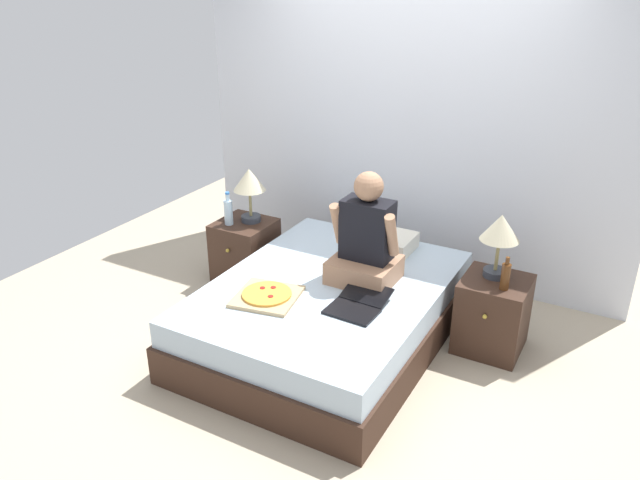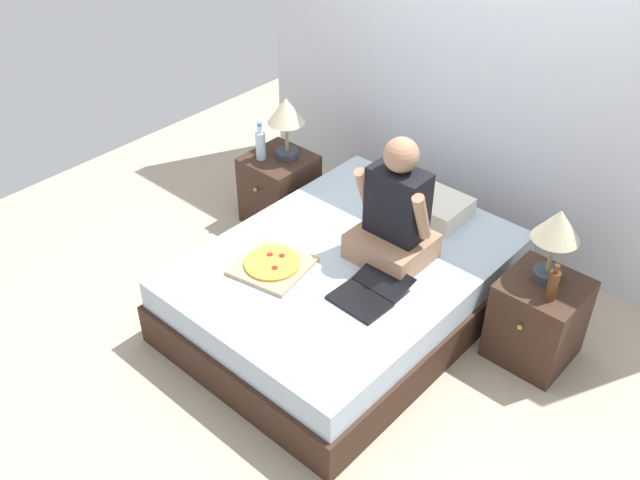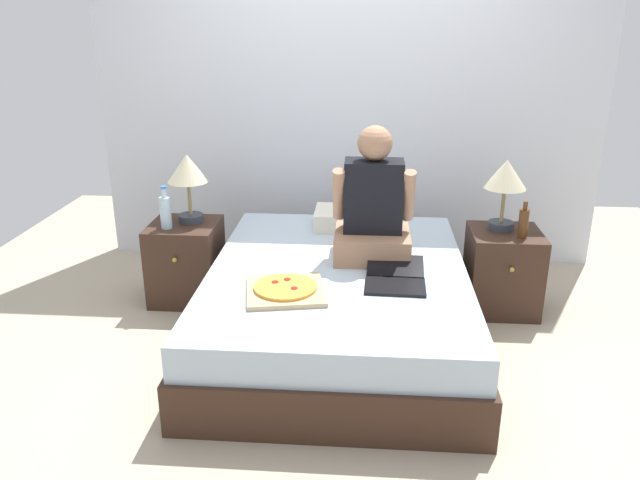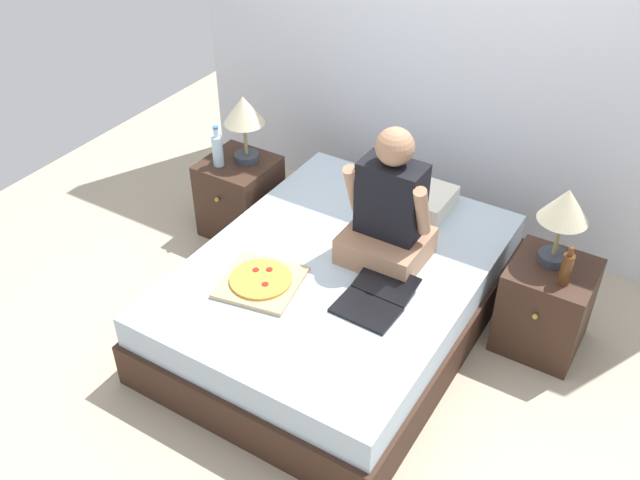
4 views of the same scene
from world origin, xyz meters
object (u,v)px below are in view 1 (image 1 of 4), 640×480
(bed, at_px, (328,313))
(laptop, at_px, (357,305))
(lamp_on_left_nightstand, at_px, (249,183))
(lamp_on_right_nightstand, at_px, (500,232))
(nightstand_right, at_px, (492,314))
(person_seated, at_px, (366,242))
(pizza_box, at_px, (267,296))
(nightstand_left, at_px, (245,252))
(water_bottle, at_px, (228,211))
(beer_bottle, at_px, (505,276))

(bed, height_order, laptop, laptop)
(lamp_on_left_nightstand, xyz_separation_m, lamp_on_right_nightstand, (2.00, 0.00, 0.00))
(nightstand_right, xyz_separation_m, laptop, (-0.72, -0.67, 0.21))
(person_seated, distance_m, laptop, 0.49)
(laptop, height_order, pizza_box, laptop)
(lamp_on_right_nightstand, bearing_deg, nightstand_left, -178.60)
(nightstand_left, xyz_separation_m, water_bottle, (-0.08, -0.09, 0.38))
(laptop, bearing_deg, lamp_on_left_nightstand, 151.35)
(lamp_on_left_nightstand, bearing_deg, water_bottle, -130.60)
(nightstand_left, bearing_deg, beer_bottle, -2.67)
(person_seated, bearing_deg, bed, -135.03)
(laptop, bearing_deg, bed, 148.19)
(nightstand_right, relative_size, beer_bottle, 2.31)
(beer_bottle, bearing_deg, lamp_on_right_nightstand, 123.69)
(lamp_on_left_nightstand, bearing_deg, laptop, -28.65)
(lamp_on_left_nightstand, height_order, person_seated, person_seated)
(lamp_on_right_nightstand, distance_m, person_seated, 0.89)
(nightstand_left, relative_size, beer_bottle, 2.31)
(lamp_on_right_nightstand, height_order, person_seated, person_seated)
(nightstand_left, height_order, lamp_on_right_nightstand, lamp_on_right_nightstand)
(person_seated, bearing_deg, pizza_box, -128.71)
(beer_bottle, xyz_separation_m, person_seated, (-0.92, -0.18, 0.11))
(lamp_on_left_nightstand, height_order, laptop, lamp_on_left_nightstand)
(nightstand_left, xyz_separation_m, laptop, (1.35, -0.67, 0.21))
(beer_bottle, distance_m, pizza_box, 1.56)
(lamp_on_right_nightstand, bearing_deg, nightstand_right, -59.07)
(lamp_on_right_nightstand, height_order, pizza_box, lamp_on_right_nightstand)
(person_seated, bearing_deg, water_bottle, 171.75)
(lamp_on_left_nightstand, relative_size, nightstand_right, 0.85)
(nightstand_right, relative_size, laptop, 1.25)
(laptop, xyz_separation_m, pizza_box, (-0.57, -0.17, -0.00))
(beer_bottle, xyz_separation_m, laptop, (-0.79, -0.57, -0.15))
(nightstand_right, height_order, laptop, nightstand_right)
(lamp_on_left_nightstand, xyz_separation_m, pizza_box, (0.74, -0.89, -0.39))
(lamp_on_right_nightstand, bearing_deg, bed, -152.63)
(lamp_on_right_nightstand, bearing_deg, person_seated, -157.97)
(water_bottle, bearing_deg, bed, -18.85)
(bed, bearing_deg, beer_bottle, 18.55)
(lamp_on_left_nightstand, distance_m, person_seated, 1.24)
(person_seated, relative_size, pizza_box, 1.67)
(nightstand_left, relative_size, lamp_on_right_nightstand, 1.18)
(lamp_on_left_nightstand, relative_size, lamp_on_right_nightstand, 1.00)
(beer_bottle, bearing_deg, laptop, -144.25)
(water_bottle, relative_size, pizza_box, 0.59)
(nightstand_left, bearing_deg, nightstand_right, 0.00)
(lamp_on_left_nightstand, bearing_deg, nightstand_right, -1.41)
(bed, distance_m, water_bottle, 1.25)
(nightstand_left, distance_m, person_seated, 1.35)
(water_bottle, relative_size, person_seated, 0.35)
(nightstand_left, relative_size, nightstand_right, 1.00)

